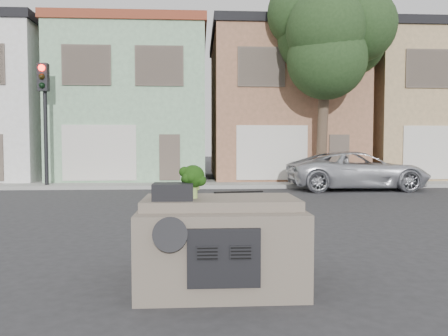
{
  "coord_description": "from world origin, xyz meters",
  "views": [
    {
      "loc": [
        -0.27,
        -8.6,
        1.78
      ],
      "look_at": [
        0.26,
        0.5,
        1.3
      ],
      "focal_mm": 35.0,
      "sensor_mm": 36.0,
      "label": 1
    }
  ],
  "objects": [
    {
      "name": "sidewalk",
      "position": [
        0.0,
        10.5,
        0.07
      ],
      "size": [
        40.0,
        3.0,
        0.15
      ],
      "primitive_type": "cube",
      "color": "gray",
      "rests_on": "ground"
    },
    {
      "name": "townhouse_beige",
      "position": [
        11.5,
        14.5,
        3.77
      ],
      "size": [
        7.2,
        8.2,
        7.55
      ],
      "primitive_type": "cube",
      "color": "tan",
      "rests_on": "ground"
    },
    {
      "name": "townhouse_mint",
      "position": [
        -3.5,
        14.5,
        3.77
      ],
      "size": [
        7.2,
        8.2,
        7.55
      ],
      "primitive_type": "cube",
      "color": "#8EB891",
      "rests_on": "ground"
    },
    {
      "name": "tree_near",
      "position": [
        5.0,
        9.8,
        4.25
      ],
      "size": [
        4.4,
        4.0,
        8.5
      ],
      "primitive_type": "cube",
      "color": "#243D1C",
      "rests_on": "ground"
    },
    {
      "name": "traffic_signal",
      "position": [
        -6.5,
        9.5,
        2.55
      ],
      "size": [
        0.4,
        0.4,
        5.1
      ],
      "primitive_type": "cube",
      "color": "black",
      "rests_on": "ground"
    },
    {
      "name": "instrument_hump",
      "position": [
        -0.58,
        -3.35,
        1.22
      ],
      "size": [
        0.48,
        0.38,
        0.2
      ],
      "primitive_type": "cube",
      "color": "black",
      "rests_on": "car_dashboard"
    },
    {
      "name": "wiper_arm",
      "position": [
        0.28,
        -2.62,
        1.13
      ],
      "size": [
        0.69,
        0.15,
        0.02
      ],
      "primitive_type": "cube",
      "rotation": [
        0.0,
        0.0,
        0.17
      ],
      "color": "black",
      "rests_on": "car_dashboard"
    },
    {
      "name": "ground_plane",
      "position": [
        0.0,
        0.0,
        0.0
      ],
      "size": [
        120.0,
        120.0,
        0.0
      ],
      "primitive_type": "plane",
      "color": "#303033",
      "rests_on": "ground"
    },
    {
      "name": "townhouse_tan",
      "position": [
        4.0,
        14.5,
        3.77
      ],
      "size": [
        7.2,
        8.2,
        7.55
      ],
      "primitive_type": "cube",
      "color": "#9B684C",
      "rests_on": "ground"
    },
    {
      "name": "silver_pickup",
      "position": [
        6.06,
        8.46,
        0.0
      ],
      "size": [
        5.5,
        2.54,
        1.53
      ],
      "primitive_type": "imported",
      "rotation": [
        0.0,
        0.0,
        1.57
      ],
      "color": "silver",
      "rests_on": "ground"
    },
    {
      "name": "broccoli",
      "position": [
        -0.34,
        -3.2,
        1.33
      ],
      "size": [
        0.49,
        0.49,
        0.42
      ],
      "primitive_type": "cube",
      "rotation": [
        0.0,
        0.0,
        4.01
      ],
      "color": "black",
      "rests_on": "car_dashboard"
    },
    {
      "name": "car_dashboard",
      "position": [
        0.0,
        -3.0,
        0.56
      ],
      "size": [
        2.0,
        1.8,
        1.12
      ],
      "primitive_type": "cube",
      "color": "#6C6053",
      "rests_on": "ground"
    }
  ]
}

